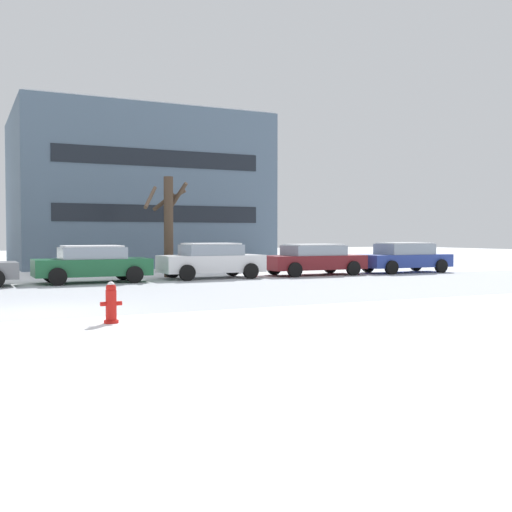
% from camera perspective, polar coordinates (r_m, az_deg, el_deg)
% --- Properties ---
extents(ground_plane, '(120.00, 120.00, 0.00)m').
position_cam_1_polar(ground_plane, '(14.93, -19.85, -5.10)').
color(ground_plane, white).
extents(road_surface, '(80.00, 8.95, 0.00)m').
position_cam_1_polar(road_surface, '(18.37, -20.92, -3.80)').
color(road_surface, '#B7BCC4').
rests_on(road_surface, ground).
extents(fire_hydrant, '(0.44, 0.30, 0.85)m').
position_cam_1_polar(fire_hydrant, '(12.99, -13.23, -4.18)').
color(fire_hydrant, red).
rests_on(fire_hydrant, ground).
extents(parked_car_green, '(4.25, 2.04, 1.40)m').
position_cam_1_polar(parked_car_green, '(24.04, -14.88, -0.67)').
color(parked_car_green, '#1E6038').
rests_on(parked_car_green, ground).
extents(parked_car_white, '(4.23, 2.10, 1.46)m').
position_cam_1_polar(parked_car_white, '(25.58, -4.17, -0.39)').
color(parked_car_white, white).
rests_on(parked_car_white, ground).
extents(parked_car_maroon, '(4.57, 2.13, 1.39)m').
position_cam_1_polar(parked_car_maroon, '(27.68, 5.33, -0.28)').
color(parked_car_maroon, maroon).
rests_on(parked_car_maroon, ground).
extents(parked_car_blue, '(4.49, 2.02, 1.44)m').
position_cam_1_polar(parked_car_blue, '(30.26, 13.54, -0.11)').
color(parked_car_blue, '#283D93').
rests_on(parked_car_blue, ground).
extents(tree_far_mid, '(2.04, 1.49, 4.28)m').
position_cam_1_polar(tree_far_mid, '(26.64, -8.13, 3.14)').
color(tree_far_mid, '#423326').
rests_on(tree_far_mid, ground).
extents(building_far_right, '(13.92, 11.30, 8.87)m').
position_cam_1_polar(building_far_right, '(38.63, -11.19, 5.84)').
color(building_far_right, slate).
rests_on(building_far_right, ground).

